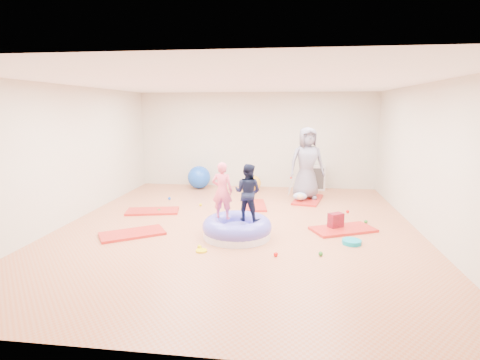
# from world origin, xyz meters

# --- Properties ---
(room) EXTENTS (7.01, 8.01, 2.81)m
(room) POSITION_xyz_m (0.00, 0.00, 1.40)
(room) COLOR tan
(room) RESTS_ON ground
(gym_mat_front_left) EXTENTS (1.29, 1.13, 0.05)m
(gym_mat_front_left) POSITION_xyz_m (-1.90, -0.73, 0.02)
(gym_mat_front_left) COLOR red
(gym_mat_front_left) RESTS_ON ground
(gym_mat_mid_left) EXTENTS (1.26, 0.82, 0.05)m
(gym_mat_mid_left) POSITION_xyz_m (-2.09, 0.82, 0.02)
(gym_mat_mid_left) COLOR red
(gym_mat_mid_left) RESTS_ON ground
(gym_mat_center_back) EXTENTS (0.70, 1.16, 0.05)m
(gym_mat_center_back) POSITION_xyz_m (0.16, 1.66, 0.02)
(gym_mat_center_back) COLOR red
(gym_mat_center_back) RESTS_ON ground
(gym_mat_right) EXTENTS (1.35, 1.05, 0.05)m
(gym_mat_right) POSITION_xyz_m (2.05, 0.03, 0.03)
(gym_mat_right) COLOR red
(gym_mat_right) RESTS_ON ground
(gym_mat_rear_right) EXTENTS (0.87, 1.34, 0.05)m
(gym_mat_rear_right) POSITION_xyz_m (1.49, 2.39, 0.03)
(gym_mat_rear_right) COLOR red
(gym_mat_rear_right) RESTS_ON ground
(inflatable_cushion) EXTENTS (1.28, 1.28, 0.40)m
(inflatable_cushion) POSITION_xyz_m (0.06, -0.58, 0.16)
(inflatable_cushion) COLOR white
(inflatable_cushion) RESTS_ON ground
(child_pink) EXTENTS (0.41, 0.28, 1.06)m
(child_pink) POSITION_xyz_m (-0.22, -0.51, 0.90)
(child_pink) COLOR #FF5E79
(child_pink) RESTS_ON inflatable_cushion
(child_navy) EXTENTS (0.60, 0.52, 1.04)m
(child_navy) POSITION_xyz_m (0.25, -0.56, 0.89)
(child_navy) COLOR black
(child_navy) RESTS_ON inflatable_cushion
(adult_caregiver) EXTENTS (1.01, 0.78, 1.83)m
(adult_caregiver) POSITION_xyz_m (1.44, 2.45, 0.96)
(adult_caregiver) COLOR slate
(adult_caregiver) RESTS_ON gym_mat_rear_right
(infant) EXTENTS (0.35, 0.35, 0.21)m
(infant) POSITION_xyz_m (1.28, 2.16, 0.16)
(infant) COLOR #A2B1CE
(infant) RESTS_ON gym_mat_rear_right
(ball_pit_balls) EXTENTS (4.73, 3.51, 0.07)m
(ball_pit_balls) POSITION_xyz_m (0.17, 0.34, 0.04)
(ball_pit_balls) COLOR blue
(ball_pit_balls) RESTS_ON ground
(exercise_ball_blue) EXTENTS (0.67, 0.67, 0.67)m
(exercise_ball_blue) POSITION_xyz_m (-1.64, 3.49, 0.33)
(exercise_ball_blue) COLOR blue
(exercise_ball_blue) RESTS_ON ground
(exercise_ball_orange) EXTENTS (0.45, 0.45, 0.45)m
(exercise_ball_orange) POSITION_xyz_m (-0.02, 3.38, 0.22)
(exercise_ball_orange) COLOR gold
(exercise_ball_orange) RESTS_ON ground
(infant_play_gym) EXTENTS (0.61, 0.58, 0.47)m
(infant_play_gym) POSITION_xyz_m (1.28, 3.11, 0.31)
(infant_play_gym) COLOR silver
(infant_play_gym) RESTS_ON ground
(cube_shelf) EXTENTS (0.70, 0.35, 0.70)m
(cube_shelf) POSITION_xyz_m (1.68, 3.79, 0.35)
(cube_shelf) COLOR silver
(cube_shelf) RESTS_ON ground
(balance_disc) EXTENTS (0.33, 0.33, 0.07)m
(balance_disc) POSITION_xyz_m (2.10, -0.69, 0.04)
(balance_disc) COLOR #0B92AA
(balance_disc) RESTS_ON ground
(backpack) EXTENTS (0.33, 0.30, 0.32)m
(backpack) POSITION_xyz_m (1.91, 0.10, 0.16)
(backpack) COLOR red
(backpack) RESTS_ON ground
(yellow_toy) EXTENTS (0.19, 0.19, 0.03)m
(yellow_toy) POSITION_xyz_m (-0.43, -1.38, 0.01)
(yellow_toy) COLOR #FFE308
(yellow_toy) RESTS_ON ground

